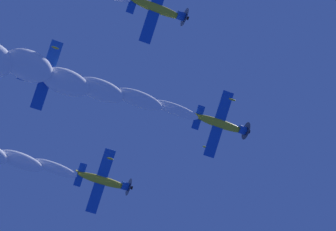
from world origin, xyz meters
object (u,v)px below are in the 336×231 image
(airplane_lead, at_px, (222,124))
(airplane_left_wingman, at_px, (104,181))
(airplane_right_wingman, at_px, (159,9))
(airplane_slot_tail, at_px, (51,75))

(airplane_lead, xyz_separation_m, airplane_left_wingman, (1.10, 15.93, 0.09))
(airplane_left_wingman, distance_m, airplane_right_wingman, 21.98)
(airplane_lead, xyz_separation_m, airplane_right_wingman, (-15.40, 1.41, 0.47))
(airplane_slot_tail, bearing_deg, airplane_right_wingman, -96.80)
(airplane_right_wingman, bearing_deg, airplane_lead, -5.25)
(airplane_right_wingman, bearing_deg, airplane_slot_tail, 83.20)
(airplane_right_wingman, height_order, airplane_slot_tail, airplane_right_wingman)
(airplane_lead, height_order, airplane_slot_tail, airplane_lead)
(airplane_right_wingman, distance_m, airplane_slot_tail, 14.28)
(airplane_lead, distance_m, airplane_left_wingman, 15.97)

